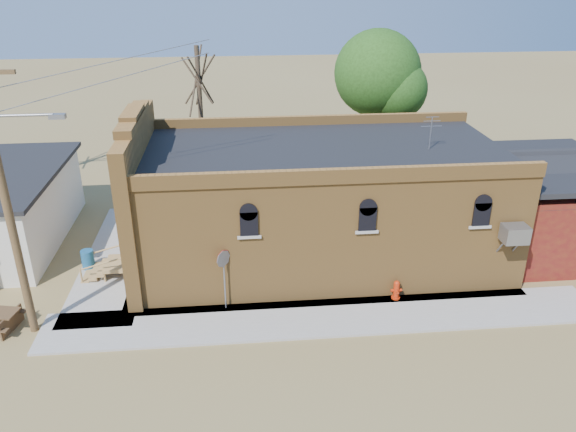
{
  "coord_description": "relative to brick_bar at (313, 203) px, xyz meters",
  "views": [
    {
      "loc": [
        -1.34,
        -14.88,
        11.12
      ],
      "look_at": [
        0.52,
        4.22,
        2.4
      ],
      "focal_mm": 35.0,
      "sensor_mm": 36.0,
      "label": 1
    }
  ],
  "objects": [
    {
      "name": "ground",
      "position": [
        -1.64,
        -5.49,
        -2.34
      ],
      "size": [
        120.0,
        120.0,
        0.0
      ],
      "primitive_type": "plane",
      "color": "olive",
      "rests_on": "ground"
    },
    {
      "name": "sidewalk_south",
      "position": [
        -0.14,
        -4.59,
        -2.3
      ],
      "size": [
        19.0,
        2.2,
        0.08
      ],
      "primitive_type": "cube",
      "color": "#9E9991",
      "rests_on": "ground"
    },
    {
      "name": "sidewalk_west",
      "position": [
        -7.94,
        0.51,
        -2.3
      ],
      "size": [
        2.6,
        10.0,
        0.08
      ],
      "primitive_type": "cube",
      "color": "#9E9991",
      "rests_on": "ground"
    },
    {
      "name": "brick_bar",
      "position": [
        0.0,
        0.0,
        0.0
      ],
      "size": [
        16.4,
        7.97,
        6.3
      ],
      "color": "#A36E31",
      "rests_on": "ground"
    },
    {
      "name": "red_shed",
      "position": [
        9.86,
        0.01,
        -0.07
      ],
      "size": [
        5.4,
        6.4,
        4.3
      ],
      "color": "maroon",
      "rests_on": "ground"
    },
    {
      "name": "utility_pole",
      "position": [
        -9.79,
        -4.29,
        2.43
      ],
      "size": [
        3.12,
        0.26,
        9.0
      ],
      "color": "#4B331E",
      "rests_on": "ground"
    },
    {
      "name": "tree_bare_near",
      "position": [
        -4.64,
        7.51,
        3.62
      ],
      "size": [
        2.8,
        2.8,
        7.65
      ],
      "color": "#4D3C2C",
      "rests_on": "ground"
    },
    {
      "name": "tree_leafy",
      "position": [
        4.36,
        8.01,
        3.59
      ],
      "size": [
        4.4,
        4.4,
        8.15
      ],
      "color": "#4D3C2C",
      "rests_on": "ground"
    },
    {
      "name": "fire_hydrant",
      "position": [
        2.54,
        -3.7,
        -1.9
      ],
      "size": [
        0.4,
        0.37,
        0.72
      ],
      "rotation": [
        0.0,
        0.0,
        0.09
      ],
      "color": "#B4260A",
      "rests_on": "sidewalk_south"
    },
    {
      "name": "stop_sign",
      "position": [
        -3.54,
        -3.69,
        -0.53
      ],
      "size": [
        0.44,
        0.5,
        2.26
      ],
      "rotation": [
        0.0,
        0.0,
        0.42
      ],
      "color": "gray",
      "rests_on": "sidewalk_south"
    },
    {
      "name": "trash_barrel",
      "position": [
        -8.94,
        -0.34,
        -1.88
      ],
      "size": [
        0.65,
        0.65,
        0.75
      ],
      "primitive_type": "cylinder",
      "rotation": [
        0.0,
        0.0,
        -0.43
      ],
      "color": "#19507E",
      "rests_on": "sidewalk_west"
    }
  ]
}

